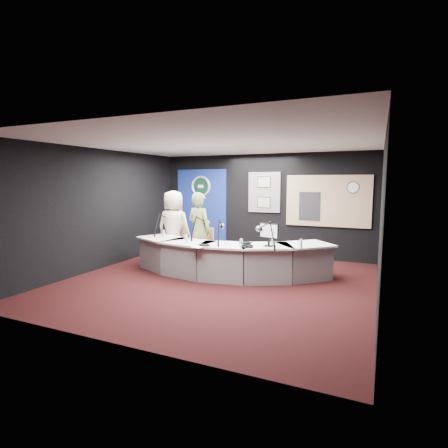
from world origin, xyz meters
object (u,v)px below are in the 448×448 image
at_px(armchair_left, 174,245).
at_px(broadcast_desk, 226,259).
at_px(person_man, 174,228).
at_px(armchair_right, 200,248).
at_px(person_woman, 199,231).

bearing_deg(armchair_left, broadcast_desk, -7.38).
distance_m(broadcast_desk, person_man, 1.76).
bearing_deg(armchair_left, armchair_right, -2.90).
bearing_deg(armchair_left, person_woman, -2.90).
xyz_separation_m(armchair_right, person_man, (-0.81, 0.17, 0.42)).
xyz_separation_m(armchair_left, armchair_right, (0.81, -0.17, 0.02)).
height_order(broadcast_desk, person_man, person_man).
bearing_deg(person_man, armchair_right, 165.62).
distance_m(armchair_right, person_man, 0.93).
relative_size(broadcast_desk, person_man, 2.46).
height_order(person_man, person_woman, person_man).
xyz_separation_m(person_man, person_woman, (0.81, -0.17, -0.01)).
bearing_deg(broadcast_desk, person_woman, 159.62).
xyz_separation_m(broadcast_desk, person_woman, (-0.80, 0.30, 0.52)).
bearing_deg(armchair_right, person_man, -179.09).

